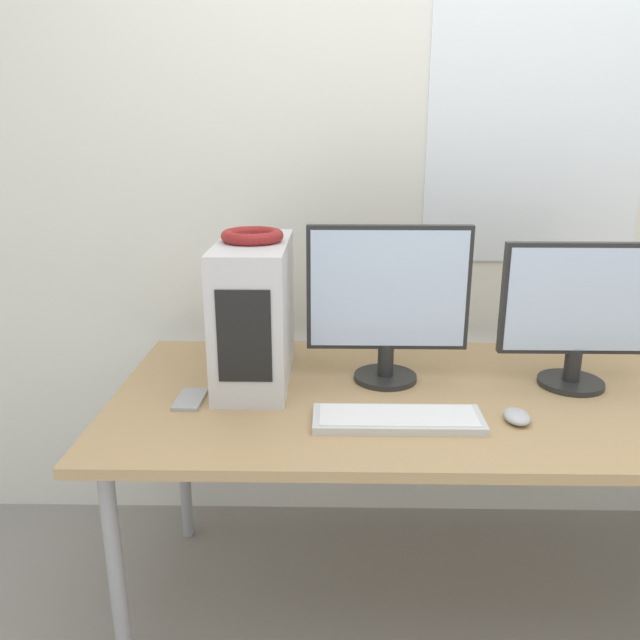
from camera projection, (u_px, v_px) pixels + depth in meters
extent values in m
cube|color=silver|center=(459.00, 157.00, 2.10)|extent=(8.00, 0.06, 2.70)
cube|color=white|center=(544.00, 63.00, 1.98)|extent=(0.72, 0.01, 1.28)
cube|color=tan|center=(484.00, 397.00, 1.75)|extent=(2.07, 0.86, 0.03)
cylinder|color=#99999E|center=(118.00, 588.00, 1.54)|extent=(0.04, 0.04, 0.70)
cylinder|color=#99999E|center=(183.00, 449.00, 2.21)|extent=(0.04, 0.04, 0.70)
cube|color=silver|center=(255.00, 312.00, 1.80)|extent=(0.20, 0.45, 0.41)
cube|color=black|center=(244.00, 337.00, 1.58)|extent=(0.14, 0.00, 0.24)
torus|color=maroon|center=(252.00, 236.00, 1.73)|extent=(0.17, 0.17, 0.03)
cylinder|color=black|center=(385.00, 377.00, 1.84)|extent=(0.18, 0.18, 0.02)
cylinder|color=black|center=(386.00, 359.00, 1.82)|extent=(0.05, 0.05, 0.10)
cube|color=black|center=(388.00, 288.00, 1.76)|extent=(0.46, 0.03, 0.36)
cube|color=silver|center=(389.00, 289.00, 1.74)|extent=(0.44, 0.00, 0.33)
cylinder|color=black|center=(570.00, 382.00, 1.80)|extent=(0.18, 0.18, 0.02)
cylinder|color=black|center=(573.00, 364.00, 1.78)|extent=(0.05, 0.05, 0.10)
cube|color=black|center=(581.00, 299.00, 1.72)|extent=(0.44, 0.03, 0.31)
cube|color=silver|center=(583.00, 300.00, 1.71)|extent=(0.41, 0.00, 0.29)
cube|color=silver|center=(398.00, 419.00, 1.56)|extent=(0.43, 0.14, 0.02)
cube|color=white|center=(398.00, 415.00, 1.56)|extent=(0.39, 0.12, 0.00)
ellipsoid|color=#B2B2B7|center=(517.00, 417.00, 1.57)|extent=(0.06, 0.09, 0.03)
cube|color=#99999E|center=(190.00, 399.00, 1.69)|extent=(0.08, 0.14, 0.01)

